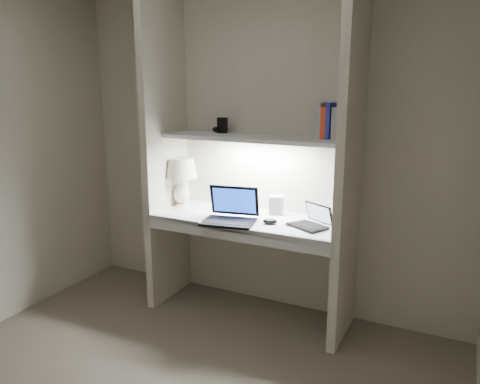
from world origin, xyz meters
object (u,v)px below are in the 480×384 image
Objects in this scene: speaker at (276,205)px; book_row at (333,122)px; table_lamp at (181,174)px; laptop_netbook at (312,222)px; laptop_main at (231,214)px.

book_row reaches higher than speaker.
table_lamp is 1.28m from book_row.
laptop_netbook is (1.13, -0.09, -0.23)m from table_lamp.
table_lamp is 1.16m from laptop_netbook.
speaker is at bearing 42.51° from laptop_main.
table_lamp is at bearing 147.71° from laptop_main.
laptop_main is 2.87× the size of speaker.
book_row is at bearing 5.60° from table_lamp.
speaker is at bearing 6.28° from table_lamp.
laptop_main is (0.57, -0.22, -0.21)m from table_lamp.
laptop_main is at bearing -139.49° from laptop_netbook.
book_row is at bearing -14.58° from speaker.
table_lamp is at bearing 167.44° from speaker.
laptop_main is 0.58m from laptop_netbook.
book_row is (0.06, 0.21, 0.67)m from laptop_netbook.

